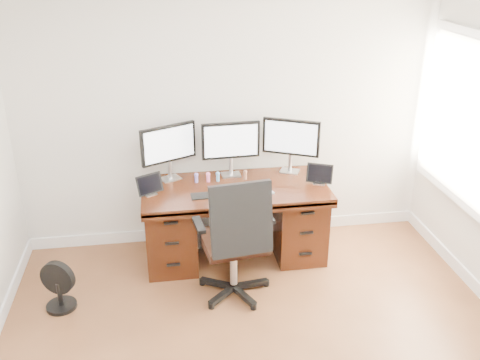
{
  "coord_description": "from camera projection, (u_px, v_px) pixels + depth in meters",
  "views": [
    {
      "loc": [
        -0.63,
        -2.6,
        2.81
      ],
      "look_at": [
        0.0,
        1.5,
        0.95
      ],
      "focal_mm": 40.0,
      "sensor_mm": 36.0,
      "label": 1
    }
  ],
  "objects": [
    {
      "name": "back_wall",
      "position": [
        228.0,
        110.0,
        5.06
      ],
      "size": [
        4.0,
        0.1,
        2.7
      ],
      "primitive_type": "cube",
      "color": "silver",
      "rests_on": "ground"
    },
    {
      "name": "desk",
      "position": [
        235.0,
        219.0,
        5.07
      ],
      "size": [
        1.7,
        0.8,
        0.75
      ],
      "color": "#3A180B",
      "rests_on": "ground"
    },
    {
      "name": "office_chair",
      "position": [
        235.0,
        258.0,
        4.49
      ],
      "size": [
        0.67,
        0.67,
        1.13
      ],
      "rotation": [
        0.0,
        0.0,
        0.13
      ],
      "color": "black",
      "rests_on": "ground"
    },
    {
      "name": "floor_fan",
      "position": [
        59.0,
        287.0,
        4.4
      ],
      "size": [
        0.29,
        0.25,
        0.43
      ],
      "rotation": [
        0.0,
        0.0,
        -0.41
      ],
      "color": "black",
      "rests_on": "ground"
    },
    {
      "name": "monitor_left",
      "position": [
        169.0,
        146.0,
        4.92
      ],
      "size": [
        0.51,
        0.27,
        0.53
      ],
      "rotation": [
        0.0,
        0.0,
        0.45
      ],
      "color": "silver",
      "rests_on": "desk"
    },
    {
      "name": "monitor_center",
      "position": [
        231.0,
        142.0,
        5.0
      ],
      "size": [
        0.55,
        0.15,
        0.53
      ],
      "rotation": [
        0.0,
        0.0,
        0.04
      ],
      "color": "silver",
      "rests_on": "desk"
    },
    {
      "name": "monitor_right",
      "position": [
        291.0,
        139.0,
        5.08
      ],
      "size": [
        0.51,
        0.28,
        0.53
      ],
      "rotation": [
        0.0,
        0.0,
        -0.46
      ],
      "color": "silver",
      "rests_on": "desk"
    },
    {
      "name": "tablet_left",
      "position": [
        150.0,
        186.0,
        4.71
      ],
      "size": [
        0.24,
        0.17,
        0.19
      ],
      "rotation": [
        0.0,
        0.0,
        0.49
      ],
      "color": "silver",
      "rests_on": "desk"
    },
    {
      "name": "tablet_right",
      "position": [
        320.0,
        175.0,
        4.93
      ],
      "size": [
        0.25,
        0.16,
        0.19
      ],
      "rotation": [
        0.0,
        0.0,
        -0.43
      ],
      "color": "silver",
      "rests_on": "desk"
    },
    {
      "name": "keyboard",
      "position": [
        236.0,
        197.0,
        4.69
      ],
      "size": [
        0.31,
        0.17,
        0.01
      ],
      "primitive_type": "cube",
      "rotation": [
        0.0,
        0.0,
        -0.15
      ],
      "color": "silver",
      "rests_on": "desk"
    },
    {
      "name": "trackpad",
      "position": [
        266.0,
        192.0,
        4.79
      ],
      "size": [
        0.15,
        0.15,
        0.01
      ],
      "primitive_type": "cube",
      "rotation": [
        0.0,
        0.0,
        0.31
      ],
      "color": "#B7BABF",
      "rests_on": "desk"
    },
    {
      "name": "drawing_tablet",
      "position": [
        203.0,
        196.0,
        4.71
      ],
      "size": [
        0.22,
        0.14,
        0.01
      ],
      "primitive_type": "cube",
      "rotation": [
        0.0,
        0.0,
        0.03
      ],
      "color": "black",
      "rests_on": "desk"
    },
    {
      "name": "phone",
      "position": [
        236.0,
        186.0,
        4.9
      ],
      "size": [
        0.13,
        0.09,
        0.01
      ],
      "primitive_type": "cube",
      "rotation": [
        0.0,
        0.0,
        -0.21
      ],
      "color": "black",
      "rests_on": "desk"
    },
    {
      "name": "figurine_purple",
      "position": [
        196.0,
        177.0,
        4.96
      ],
      "size": [
        0.04,
        0.04,
        0.1
      ],
      "color": "#836DCE",
      "rests_on": "desk"
    },
    {
      "name": "figurine_pink",
      "position": [
        208.0,
        176.0,
        4.98
      ],
      "size": [
        0.04,
        0.04,
        0.1
      ],
      "color": "pink",
      "rests_on": "desk"
    },
    {
      "name": "figurine_blue",
      "position": [
        218.0,
        176.0,
        4.99
      ],
      "size": [
        0.04,
        0.04,
        0.1
      ],
      "color": "#5BA5E1",
      "rests_on": "desk"
    },
    {
      "name": "figurine_brown",
      "position": [
        245.0,
        174.0,
        5.03
      ],
      "size": [
        0.04,
        0.04,
        0.1
      ],
      "color": "#935E44",
      "rests_on": "desk"
    }
  ]
}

